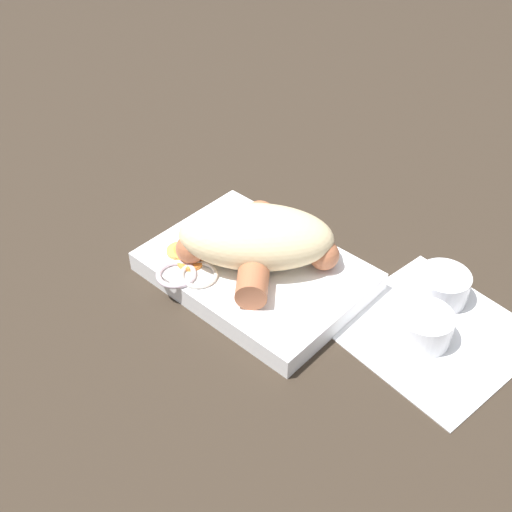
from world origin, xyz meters
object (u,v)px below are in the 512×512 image
object	(u,v)px
sausage	(257,252)
condiment_cup_near	(424,329)
food_tray	(256,272)
bread_roll	(256,237)
condiment_cup_far	(442,288)

from	to	relation	value
sausage	condiment_cup_near	bearing A→B (deg)	-165.61
food_tray	condiment_cup_near	size ratio (longest dim) A/B	4.16
bread_roll	condiment_cup_far	distance (m)	0.19
food_tray	sausage	size ratio (longest dim) A/B	1.60
food_tray	condiment_cup_near	world-z (taller)	condiment_cup_near
food_tray	condiment_cup_far	distance (m)	0.19
bread_roll	sausage	distance (m)	0.02
bread_roll	condiment_cup_far	bearing A→B (deg)	-148.54
sausage	food_tray	bearing A→B (deg)	50.17
condiment_cup_near	sausage	bearing A→B (deg)	14.39
sausage	condiment_cup_near	world-z (taller)	sausage
food_tray	sausage	bearing A→B (deg)	-129.83
food_tray	sausage	world-z (taller)	sausage
condiment_cup_near	condiment_cup_far	xyz separation A→B (m)	(0.02, -0.06, 0.00)
condiment_cup_near	condiment_cup_far	size ratio (longest dim) A/B	1.00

